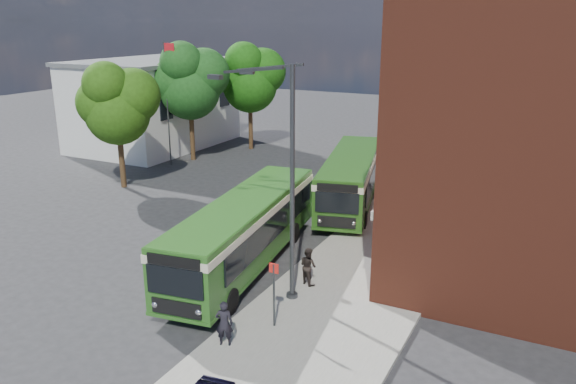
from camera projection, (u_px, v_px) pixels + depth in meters
The scene contains 15 objects.
ground at pixel (210, 257), 25.79m from camera, with size 120.00×120.00×0.00m, color #28282B.
pavement at pixel (407, 226), 29.56m from camera, with size 6.00×48.00×0.15m, color gray.
kerb_line at pixel (353, 218), 30.90m from camera, with size 0.12×48.00×0.01m, color beige.
brick_office at pixel (576, 93), 27.91m from camera, with size 12.10×26.00×14.20m.
white_building at pixel (154, 103), 47.86m from camera, with size 9.40×13.40×7.30m.
flagpole at pixel (168, 99), 40.82m from camera, with size 0.95×0.10×9.00m.
street_lamp at pixel (283, 181), 20.59m from camera, with size 2.96×2.38×9.00m.
bus_stop_sign at pixel (274, 291), 19.35m from camera, with size 0.35×0.08×2.52m.
bus_front at pixel (245, 226), 24.47m from camera, with size 4.20×12.35×3.02m.
bus_rear at pixel (351, 175), 32.53m from camera, with size 5.19×11.62×3.02m.
pedestrian_a at pixel (224, 323), 18.36m from camera, with size 0.58×0.38×1.57m, color black.
pedestrian_b at pixel (308, 266), 22.66m from camera, with size 0.76×0.59×1.56m, color black.
tree_left at pixel (117, 103), 35.00m from camera, with size 4.80×4.57×8.11m.
tree_mid at pixel (190, 80), 42.00m from camera, with size 5.35×5.09×9.04m.
tree_right at pixel (250, 77), 45.72m from camera, with size 5.24×4.98×8.85m.
Camera 1 is at (13.96, -19.58, 10.44)m, focal length 35.00 mm.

